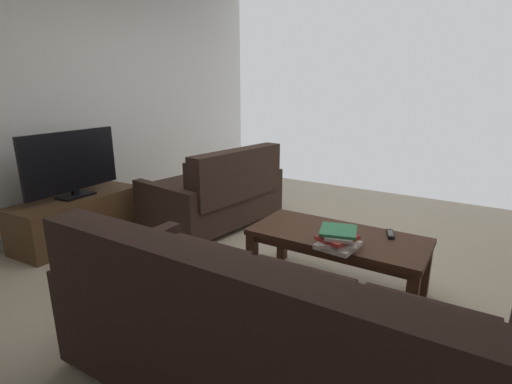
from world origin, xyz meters
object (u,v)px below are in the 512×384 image
(book_stack, at_px, (338,239))
(tv_remote, at_px, (390,234))
(coffee_table, at_px, (337,242))
(sofa_main, at_px, (260,338))
(loveseat_near, at_px, (217,193))
(flat_tv, at_px, (71,163))
(tv_stand, at_px, (79,218))

(book_stack, distance_m, tv_remote, 0.46)
(coffee_table, bearing_deg, sofa_main, 94.35)
(loveseat_near, height_order, tv_remote, loveseat_near)
(flat_tv, relative_size, book_stack, 3.01)
(sofa_main, relative_size, tv_remote, 12.55)
(flat_tv, relative_size, tv_remote, 5.89)
(coffee_table, relative_size, tv_stand, 1.00)
(sofa_main, distance_m, flat_tv, 2.72)
(coffee_table, height_order, flat_tv, flat_tv)
(sofa_main, bearing_deg, flat_tv, -16.84)
(sofa_main, xyz_separation_m, tv_stand, (2.57, -0.78, -0.15))
(sofa_main, bearing_deg, loveseat_near, -47.61)
(tv_stand, relative_size, flat_tv, 1.27)
(book_stack, bearing_deg, flat_tv, 4.70)
(loveseat_near, distance_m, flat_tv, 1.44)
(sofa_main, height_order, tv_remote, sofa_main)
(loveseat_near, distance_m, book_stack, 1.85)
(tv_stand, bearing_deg, tv_remote, -167.96)
(loveseat_near, relative_size, coffee_table, 1.19)
(coffee_table, bearing_deg, tv_remote, -152.27)
(flat_tv, xyz_separation_m, tv_remote, (-2.81, -0.60, -0.32))
(flat_tv, bearing_deg, tv_stand, -39.71)
(tv_stand, height_order, tv_remote, tv_remote)
(loveseat_near, bearing_deg, tv_remote, 166.93)
(coffee_table, xyz_separation_m, tv_stand, (2.48, 0.43, -0.15))
(book_stack, height_order, tv_remote, book_stack)
(flat_tv, bearing_deg, loveseat_near, -131.23)
(tv_stand, relative_size, book_stack, 3.83)
(tv_stand, relative_size, tv_remote, 7.48)
(loveseat_near, bearing_deg, coffee_table, 158.62)
(coffee_table, relative_size, flat_tv, 1.27)
(sofa_main, bearing_deg, tv_remote, -99.79)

